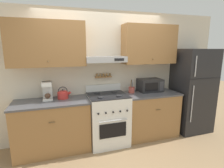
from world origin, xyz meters
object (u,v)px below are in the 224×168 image
Objects in this scene: tea_kettle at (63,94)px; utensil_crock at (132,90)px; stove_range at (108,119)px; refrigerator at (192,90)px; coffee_maker at (47,90)px; microwave at (150,85)px.

utensil_crock is at bearing 0.00° from tea_kettle.
refrigerator is (1.96, -0.00, 0.42)m from stove_range.
refrigerator is at bearing -3.48° from coffee_maker.
stove_range is 0.77m from utensil_crock.
microwave is (1.79, 0.02, 0.05)m from tea_kettle.
microwave is at bearing 2.39° from utensil_crock.
tea_kettle is at bearing -6.54° from coffee_maker.
refrigerator is 1.41m from utensil_crock.
refrigerator is 3.75× the size of microwave.
utensil_crock is at bearing -1.07° from coffee_maker.
refrigerator reaches higher than stove_range.
refrigerator is 5.60× the size of coffee_maker.
microwave is (2.05, -0.01, -0.03)m from coffee_maker.
utensil_crock reaches higher than stove_range.
tea_kettle reaches higher than stove_range.
coffee_maker is (-1.07, 0.18, 0.60)m from stove_range.
stove_range is 2.00m from refrigerator.
refrigerator is at bearing -6.27° from utensil_crock.
refrigerator is at bearing -3.19° from tea_kettle.
coffee_maker reaches higher than microwave.
microwave reaches higher than stove_range.
stove_range is at bearing -9.51° from coffee_maker.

